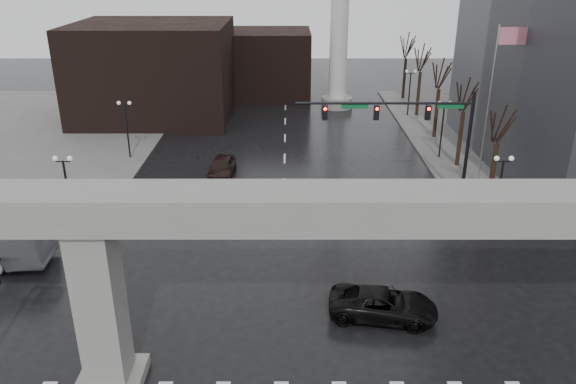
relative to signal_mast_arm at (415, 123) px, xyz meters
name	(u,v)px	position (x,y,z in m)	size (l,w,h in m)	color
ground	(281,383)	(-8.99, -18.80, -5.83)	(160.00, 160.00, 0.00)	black
sidewalk_ne	(543,131)	(17.01, 17.20, -5.75)	(28.00, 36.00, 0.15)	slate
sidewalk_nw	(27,131)	(-34.99, 17.20, -5.75)	(28.00, 36.00, 0.15)	slate
elevated_guideway	(315,236)	(-7.73, -18.80, 1.05)	(48.00, 2.60, 8.70)	gray
building_far_left	(154,71)	(-22.99, 23.20, -0.83)	(16.00, 14.00, 10.00)	black
building_far_mid	(269,64)	(-10.99, 33.20, -1.83)	(10.00, 10.00, 8.00)	black
signal_mast_arm	(415,123)	(0.00, 0.00, 0.00)	(12.12, 0.43, 8.00)	black
flagpole_assembly	(495,88)	(6.30, 3.20, 1.70)	(2.06, 0.12, 12.00)	silver
lamp_right_0	(500,181)	(4.51, -4.80, -2.36)	(1.22, 0.32, 5.11)	black
lamp_right_1	(443,120)	(4.51, 9.20, -2.36)	(1.22, 0.32, 5.11)	black
lamp_right_2	(410,85)	(4.51, 23.20, -2.36)	(1.22, 0.32, 5.11)	black
lamp_left_0	(66,181)	(-22.49, -4.80, -2.36)	(1.22, 0.32, 5.11)	black
lamp_left_1	(126,120)	(-22.49, 9.20, -2.36)	(1.22, 0.32, 5.11)	black
lamp_left_2	(160,85)	(-22.49, 23.20, -2.36)	(1.22, 0.32, 5.11)	black
tree_right_0	(494,169)	(5.54, -0.78, -3.04)	(1.09, 1.58, 7.50)	black
tree_right_1	(461,134)	(5.54, 7.22, -2.98)	(1.09, 1.61, 7.67)	black
tree_right_2	(437,109)	(5.54, 15.22, -2.91)	(1.10, 1.63, 7.85)	black
tree_right_3	(419,90)	(5.54, 23.22, -2.85)	(1.11, 1.66, 8.02)	black
tree_right_4	(405,75)	(5.54, 31.22, -2.79)	(1.12, 1.69, 8.19)	black
pickup_truck	(383,304)	(-4.08, -14.14, -5.10)	(2.42, 5.26, 1.46)	black
far_car	(222,167)	(-13.99, 4.89, -5.04)	(1.87, 4.65, 1.58)	black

